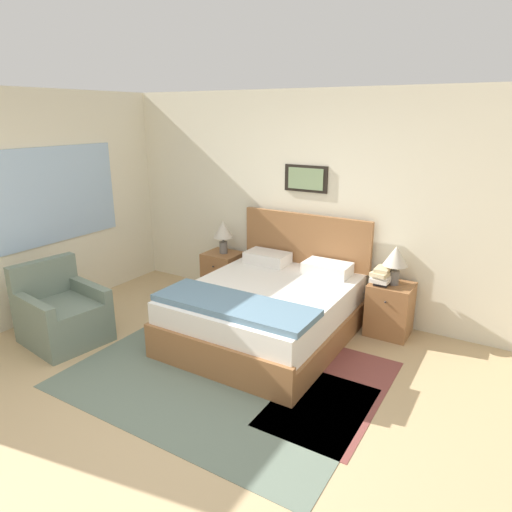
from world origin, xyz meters
TOP-DOWN VIEW (x-y plane):
  - ground_plane at (0.00, 0.00)m, footprint 16.00×16.00m
  - wall_back at (-0.00, 2.64)m, footprint 7.62×0.09m
  - wall_left at (-2.64, 1.30)m, footprint 0.08×5.01m
  - area_rug_main at (0.00, 0.47)m, footprint 2.68×1.55m
  - area_rug_bedside at (0.99, 1.02)m, footprint 0.81×1.57m
  - bed at (-0.03, 1.60)m, footprint 1.63×1.95m
  - armchair at (-1.86, 0.42)m, footprint 0.89×0.82m
  - nightstand_near_window at (-1.14, 2.36)m, footprint 0.45×0.43m
  - nightstand_by_door at (1.08, 2.36)m, footprint 0.45×0.43m
  - table_lamp_near_window at (-1.12, 2.37)m, footprint 0.26×0.26m
  - table_lamp_by_door at (1.09, 2.37)m, footprint 0.26×0.26m
  - book_thick_bottom at (0.98, 2.32)m, footprint 0.16×0.21m
  - book_hardcover_middle at (0.98, 2.32)m, footprint 0.21×0.29m
  - book_novel_upper at (0.98, 2.32)m, footprint 0.23×0.25m
  - book_slim_near_top at (0.98, 2.32)m, footprint 0.22×0.30m
  - book_paperback_top at (0.98, 2.32)m, footprint 0.15×0.22m

SIDE VIEW (x-z plane):
  - ground_plane at x=0.00m, z-range 0.00..0.00m
  - area_rug_main at x=0.00m, z-range 0.00..0.01m
  - area_rug_bedside at x=0.99m, z-range 0.00..0.01m
  - armchair at x=-1.86m, z-range -0.13..0.71m
  - nightstand_near_window at x=-1.14m, z-range 0.00..0.58m
  - nightstand_by_door at x=1.08m, z-range 0.00..0.58m
  - bed at x=-0.03m, z-range -0.28..0.92m
  - book_thick_bottom at x=0.98m, z-range 0.58..0.62m
  - book_hardcover_middle at x=0.98m, z-range 0.62..0.66m
  - book_novel_upper at x=0.98m, z-range 0.66..0.69m
  - book_slim_near_top at x=0.98m, z-range 0.69..0.73m
  - book_paperback_top at x=0.98m, z-range 0.73..0.76m
  - table_lamp_near_window at x=-1.12m, z-range 0.66..1.09m
  - table_lamp_by_door at x=1.09m, z-range 0.66..1.09m
  - wall_back at x=0.00m, z-range 0.00..2.60m
  - wall_left at x=-2.64m, z-range 0.00..2.60m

